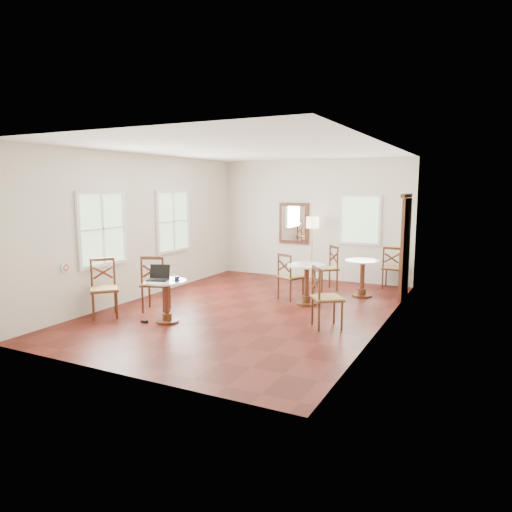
{
  "coord_description": "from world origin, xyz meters",
  "views": [
    {
      "loc": [
        4.04,
        -7.73,
        2.32
      ],
      "look_at": [
        0.0,
        0.3,
        1.0
      ],
      "focal_mm": 32.91,
      "sensor_mm": 36.0,
      "label": 1
    }
  ],
  "objects_px": {
    "floor_lamp": "(312,227)",
    "chair_mid_a": "(290,277)",
    "cafe_table_mid": "(307,280)",
    "power_adapter": "(144,322)",
    "laptop": "(159,276)",
    "navy_mug": "(177,279)",
    "water_glass": "(174,278)",
    "chair_back_b": "(327,268)",
    "cafe_table_near": "(167,296)",
    "chair_near_a": "(155,283)",
    "chair_back_a": "(393,268)",
    "chair_near_b": "(104,288)",
    "chair_mid_b": "(325,297)",
    "mouse": "(164,279)",
    "cafe_table_back": "(362,274)"
  },
  "relations": [
    {
      "from": "cafe_table_back",
      "to": "chair_back_b",
      "type": "bearing_deg",
      "value": 159.54
    },
    {
      "from": "laptop",
      "to": "navy_mug",
      "type": "height_order",
      "value": "laptop"
    },
    {
      "from": "chair_mid_b",
      "to": "chair_back_b",
      "type": "bearing_deg",
      "value": -18.54
    },
    {
      "from": "floor_lamp",
      "to": "chair_mid_b",
      "type": "bearing_deg",
      "value": -66.72
    },
    {
      "from": "laptop",
      "to": "floor_lamp",
      "type": "bearing_deg",
      "value": 56.04
    },
    {
      "from": "cafe_table_mid",
      "to": "chair_back_b",
      "type": "xyz_separation_m",
      "value": [
        -0.07,
        1.52,
        -0.0
      ]
    },
    {
      "from": "chair_near_a",
      "to": "chair_mid_b",
      "type": "xyz_separation_m",
      "value": [
        3.2,
        0.42,
        -0.02
      ]
    },
    {
      "from": "navy_mug",
      "to": "chair_back_a",
      "type": "bearing_deg",
      "value": 58.88
    },
    {
      "from": "laptop",
      "to": "navy_mug",
      "type": "distance_m",
      "value": 0.38
    },
    {
      "from": "floor_lamp",
      "to": "chair_mid_a",
      "type": "bearing_deg",
      "value": -82.99
    },
    {
      "from": "mouse",
      "to": "navy_mug",
      "type": "xyz_separation_m",
      "value": [
        0.27,
        0.0,
        0.02
      ]
    },
    {
      "from": "cafe_table_mid",
      "to": "chair_near_b",
      "type": "distance_m",
      "value": 3.85
    },
    {
      "from": "chair_near_b",
      "to": "navy_mug",
      "type": "bearing_deg",
      "value": -38.48
    },
    {
      "from": "water_glass",
      "to": "power_adapter",
      "type": "bearing_deg",
      "value": -155.03
    },
    {
      "from": "chair_near_a",
      "to": "water_glass",
      "type": "distance_m",
      "value": 1.0
    },
    {
      "from": "chair_near_a",
      "to": "floor_lamp",
      "type": "xyz_separation_m",
      "value": [
        1.66,
        4.01,
        0.83
      ]
    },
    {
      "from": "chair_near_b",
      "to": "chair_back_a",
      "type": "relative_size",
      "value": 1.07
    },
    {
      "from": "mouse",
      "to": "power_adapter",
      "type": "bearing_deg",
      "value": -125.92
    },
    {
      "from": "floor_lamp",
      "to": "water_glass",
      "type": "height_order",
      "value": "floor_lamp"
    },
    {
      "from": "chair_mid_b",
      "to": "laptop",
      "type": "height_order",
      "value": "chair_mid_b"
    },
    {
      "from": "laptop",
      "to": "cafe_table_near",
      "type": "bearing_deg",
      "value": -17.88
    },
    {
      "from": "cafe_table_back",
      "to": "chair_near_a",
      "type": "relative_size",
      "value": 0.74
    },
    {
      "from": "chair_near_b",
      "to": "chair_mid_b",
      "type": "bearing_deg",
      "value": -30.0
    },
    {
      "from": "floor_lamp",
      "to": "water_glass",
      "type": "bearing_deg",
      "value": -100.56
    },
    {
      "from": "chair_back_b",
      "to": "mouse",
      "type": "height_order",
      "value": "chair_back_b"
    },
    {
      "from": "water_glass",
      "to": "floor_lamp",
      "type": "bearing_deg",
      "value": 79.44
    },
    {
      "from": "water_glass",
      "to": "chair_back_a",
      "type": "bearing_deg",
      "value": 58.24
    },
    {
      "from": "chair_mid_b",
      "to": "floor_lamp",
      "type": "distance_m",
      "value": 4.0
    },
    {
      "from": "chair_near_a",
      "to": "chair_back_a",
      "type": "height_order",
      "value": "chair_near_a"
    },
    {
      "from": "chair_near_b",
      "to": "chair_back_b",
      "type": "xyz_separation_m",
      "value": [
        2.88,
        3.99,
        -0.02
      ]
    },
    {
      "from": "chair_back_a",
      "to": "navy_mug",
      "type": "xyz_separation_m",
      "value": [
        -2.74,
        -4.54,
        0.29
      ]
    },
    {
      "from": "chair_back_a",
      "to": "mouse",
      "type": "bearing_deg",
      "value": 57.52
    },
    {
      "from": "chair_mid_b",
      "to": "water_glass",
      "type": "relative_size",
      "value": 9.83
    },
    {
      "from": "chair_near_a",
      "to": "chair_near_b",
      "type": "height_order",
      "value": "chair_near_a"
    },
    {
      "from": "cafe_table_mid",
      "to": "power_adapter",
      "type": "bearing_deg",
      "value": -129.47
    },
    {
      "from": "chair_near_a",
      "to": "chair_back_a",
      "type": "xyz_separation_m",
      "value": [
        3.62,
        4.02,
        -0.04
      ]
    },
    {
      "from": "cafe_table_near",
      "to": "cafe_table_mid",
      "type": "xyz_separation_m",
      "value": [
        1.71,
        2.27,
        0.04
      ]
    },
    {
      "from": "chair_back_a",
      "to": "laptop",
      "type": "relative_size",
      "value": 2.29
    },
    {
      "from": "cafe_table_mid",
      "to": "chair_near_a",
      "type": "bearing_deg",
      "value": -143.64
    },
    {
      "from": "mouse",
      "to": "water_glass",
      "type": "bearing_deg",
      "value": 19.46
    },
    {
      "from": "cafe_table_near",
      "to": "power_adapter",
      "type": "height_order",
      "value": "cafe_table_near"
    },
    {
      "from": "mouse",
      "to": "water_glass",
      "type": "xyz_separation_m",
      "value": [
        0.2,
        0.01,
        0.03
      ]
    },
    {
      "from": "cafe_table_near",
      "to": "chair_back_b",
      "type": "bearing_deg",
      "value": 66.62
    },
    {
      "from": "cafe_table_near",
      "to": "chair_back_b",
      "type": "relative_size",
      "value": 0.74
    },
    {
      "from": "chair_near_a",
      "to": "chair_back_a",
      "type": "bearing_deg",
      "value": -153.23
    },
    {
      "from": "water_glass",
      "to": "chair_back_b",
      "type": "bearing_deg",
      "value": 68.55
    },
    {
      "from": "chair_mid_b",
      "to": "water_glass",
      "type": "bearing_deg",
      "value": 75.04
    },
    {
      "from": "navy_mug",
      "to": "water_glass",
      "type": "relative_size",
      "value": 1.08
    },
    {
      "from": "cafe_table_near",
      "to": "chair_near_a",
      "type": "xyz_separation_m",
      "value": [
        -0.66,
        0.52,
        0.07
      ]
    },
    {
      "from": "chair_near_b",
      "to": "chair_back_b",
      "type": "bearing_deg",
      "value": 7.35
    }
  ]
}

